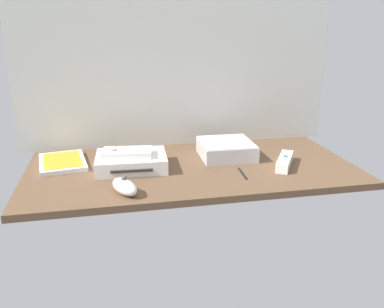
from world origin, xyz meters
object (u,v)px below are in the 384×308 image
(remote_wand, at_px, (285,161))
(remote_nunchuk, at_px, (125,187))
(game_console, at_px, (131,162))
(mini_computer, at_px, (226,149))
(stylus_pen, at_px, (243,173))
(game_case, at_px, (62,162))
(remote_classic_pad, at_px, (127,153))

(remote_wand, xyz_separation_m, remote_nunchuk, (-0.49, -0.11, 0.01))
(game_console, xyz_separation_m, remote_nunchuk, (-0.03, -0.19, -0.00))
(mini_computer, xyz_separation_m, remote_wand, (0.15, -0.12, -0.01))
(remote_wand, xyz_separation_m, stylus_pen, (-0.15, -0.04, -0.01))
(game_case, xyz_separation_m, stylus_pen, (0.53, -0.19, -0.00))
(stylus_pen, bearing_deg, game_case, 159.76)
(game_console, height_order, game_case, game_console)
(remote_classic_pad, bearing_deg, remote_wand, -0.94)
(remote_wand, bearing_deg, stylus_pen, -133.86)
(game_console, xyz_separation_m, game_case, (-0.21, 0.08, -0.01))
(remote_wand, bearing_deg, remote_nunchuk, -135.75)
(game_console, distance_m, mini_computer, 0.32)
(mini_computer, bearing_deg, stylus_pen, -88.97)
(remote_wand, bearing_deg, remote_classic_pad, -156.16)
(game_case, xyz_separation_m, remote_classic_pad, (0.20, -0.09, 0.05))
(stylus_pen, bearing_deg, mini_computer, 91.03)
(game_case, bearing_deg, mini_computer, -12.47)
(game_console, relative_size, remote_nunchuk, 1.99)
(mini_computer, bearing_deg, remote_nunchuk, -145.19)
(remote_classic_pad, bearing_deg, game_case, 161.44)
(mini_computer, distance_m, remote_nunchuk, 0.42)
(remote_classic_pad, xyz_separation_m, stylus_pen, (0.33, -0.10, -0.05))
(game_case, relative_size, remote_classic_pad, 1.38)
(game_console, bearing_deg, game_case, 161.68)
(game_console, distance_m, stylus_pen, 0.34)
(game_console, height_order, remote_nunchuk, remote_nunchuk)
(game_console, height_order, mini_computer, mini_computer)
(remote_wand, height_order, stylus_pen, remote_wand)
(remote_nunchuk, bearing_deg, stylus_pen, -15.24)
(game_case, distance_m, remote_nunchuk, 0.32)
(stylus_pen, bearing_deg, remote_wand, 14.88)
(game_case, bearing_deg, remote_nunchuk, -65.11)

